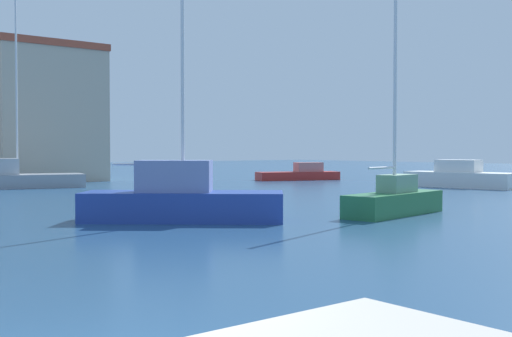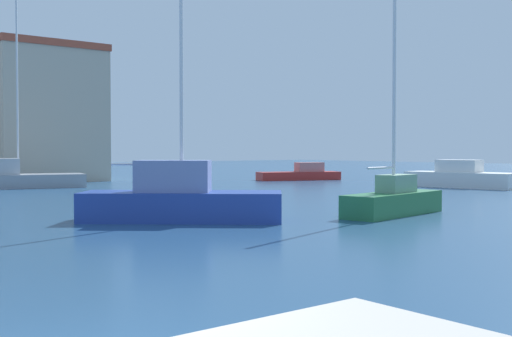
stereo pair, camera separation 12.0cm
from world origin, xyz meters
TOP-DOWN VIEW (x-y plane):
  - water at (15.00, 20.00)m, footprint 160.00×160.00m
  - sailboat_blue_distant_east at (8.56, 12.04)m, footprint 6.19×5.67m
  - sailboat_grey_mid_harbor at (10.22, 33.46)m, footprint 8.09×4.45m
  - motorboat_red_distant_north at (30.60, 30.13)m, footprint 6.56×3.67m
  - motorboat_white_far_left at (31.74, 16.96)m, footprint 3.18×6.85m
  - sailboat_green_inner_mooring at (15.50, 8.91)m, footprint 5.07×2.17m
  - motorboat_teal_behind_lamppost at (10.94, 18.29)m, footprint 4.17×3.10m
  - yacht_club at (14.66, 42.02)m, footprint 7.83×9.15m

SIDE VIEW (x-z plane):
  - water at x=15.00m, z-range 0.00..0.00m
  - motorboat_teal_behind_lamppost at x=10.94m, z-range -0.16..0.94m
  - motorboat_red_distant_north at x=30.60m, z-range -0.22..1.12m
  - sailboat_green_inner_mooring at x=15.50m, z-range -3.47..4.59m
  - motorboat_white_far_left at x=31.74m, z-range -0.24..1.46m
  - sailboat_grey_mid_harbor at x=10.22m, z-range -5.83..7.08m
  - sailboat_blue_distant_east at x=8.56m, z-range -3.39..4.81m
  - yacht_club at x=14.66m, z-range 0.01..10.01m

